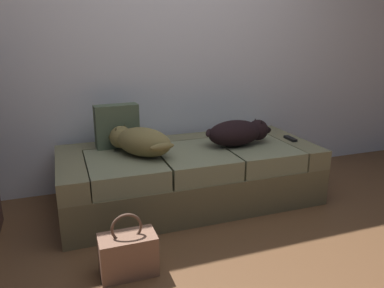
# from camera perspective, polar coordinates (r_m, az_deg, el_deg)

# --- Properties ---
(ground_plane) EXTENTS (10.00, 10.00, 0.00)m
(ground_plane) POSITION_cam_1_polar(r_m,az_deg,el_deg) (2.21, 10.24, -20.46)
(ground_plane) COLOR brown
(back_wall) EXTENTS (6.40, 0.10, 2.80)m
(back_wall) POSITION_cam_1_polar(r_m,az_deg,el_deg) (3.34, -3.75, 17.93)
(back_wall) COLOR silver
(back_wall) RESTS_ON ground
(couch) EXTENTS (2.02, 0.89, 0.45)m
(couch) POSITION_cam_1_polar(r_m,az_deg,el_deg) (3.01, -0.33, -4.78)
(couch) COLOR brown
(couch) RESTS_ON ground
(dog_tan) EXTENTS (0.49, 0.55, 0.21)m
(dog_tan) POSITION_cam_1_polar(r_m,az_deg,el_deg) (2.78, -8.08, 0.45)
(dog_tan) COLOR olive
(dog_tan) RESTS_ON couch
(dog_dark) EXTENTS (0.61, 0.28, 0.21)m
(dog_dark) POSITION_cam_1_polar(r_m,az_deg,el_deg) (3.02, 7.19, 1.76)
(dog_dark) COLOR black
(dog_dark) RESTS_ON couch
(tv_remote) EXTENTS (0.05, 0.15, 0.02)m
(tv_remote) POSITION_cam_1_polar(r_m,az_deg,el_deg) (3.28, 14.88, 0.81)
(tv_remote) COLOR black
(tv_remote) RESTS_ON couch
(throw_pillow) EXTENTS (0.35, 0.14, 0.34)m
(throw_pillow) POSITION_cam_1_polar(r_m,az_deg,el_deg) (3.00, -11.46, 2.74)
(throw_pillow) COLOR #4C5B45
(throw_pillow) RESTS_ON couch
(handbag) EXTENTS (0.32, 0.18, 0.38)m
(handbag) POSITION_cam_1_polar(r_m,az_deg,el_deg) (2.22, -9.80, -16.29)
(handbag) COLOR #845C48
(handbag) RESTS_ON ground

